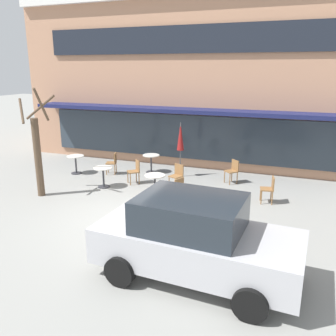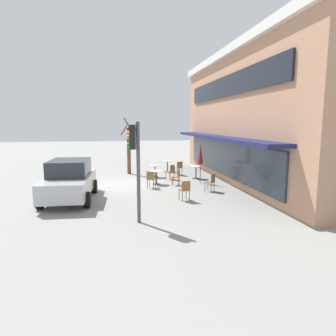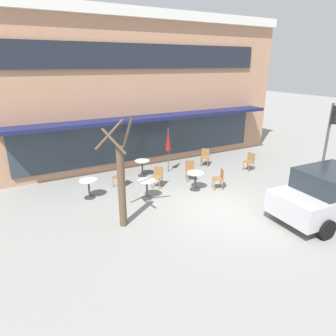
% 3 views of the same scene
% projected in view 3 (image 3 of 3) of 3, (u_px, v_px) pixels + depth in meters
% --- Properties ---
extents(ground_plane, '(80.00, 80.00, 0.00)m').
position_uv_depth(ground_plane, '(219.00, 210.00, 10.89)').
color(ground_plane, gray).
extents(building_facade, '(16.18, 9.10, 7.45)m').
position_uv_depth(building_facade, '(119.00, 87.00, 17.90)').
color(building_facade, tan).
rests_on(building_facade, ground).
extents(cafe_table_near_wall, '(0.70, 0.70, 0.76)m').
position_uv_depth(cafe_table_near_wall, '(147.00, 186.00, 11.68)').
color(cafe_table_near_wall, '#333338').
rests_on(cafe_table_near_wall, ground).
extents(cafe_table_streetside, '(0.70, 0.70, 0.76)m').
position_uv_depth(cafe_table_streetside, '(142.00, 165.00, 14.06)').
color(cafe_table_streetside, '#333338').
rests_on(cafe_table_streetside, ground).
extents(cafe_table_by_tree, '(0.70, 0.70, 0.76)m').
position_uv_depth(cafe_table_by_tree, '(195.00, 178.00, 12.49)').
color(cafe_table_by_tree, '#333338').
rests_on(cafe_table_by_tree, ground).
extents(cafe_table_mid_patio, '(0.70, 0.70, 0.76)m').
position_uv_depth(cafe_table_mid_patio, '(89.00, 186.00, 11.72)').
color(cafe_table_mid_patio, '#333338').
rests_on(cafe_table_mid_patio, ground).
extents(patio_umbrella_green_folded, '(0.28, 0.28, 2.20)m').
position_uv_depth(patio_umbrella_green_folded, '(168.00, 140.00, 14.19)').
color(patio_umbrella_green_folded, '#4C4C51').
rests_on(patio_umbrella_green_folded, ground).
extents(cafe_chair_0, '(0.57, 0.57, 0.89)m').
position_uv_depth(cafe_chair_0, '(157.00, 175.00, 12.78)').
color(cafe_chair_0, olive).
rests_on(cafe_chair_0, ground).
extents(cafe_chair_1, '(0.57, 0.57, 0.89)m').
position_uv_depth(cafe_chair_1, '(205.00, 156.00, 15.47)').
color(cafe_chair_1, olive).
rests_on(cafe_chair_1, ground).
extents(cafe_chair_2, '(0.52, 0.52, 0.89)m').
position_uv_depth(cafe_chair_2, '(190.00, 169.00, 13.56)').
color(cafe_chair_2, olive).
rests_on(cafe_chair_2, ground).
extents(cafe_chair_3, '(0.53, 0.53, 0.89)m').
position_uv_depth(cafe_chair_3, '(220.00, 177.00, 12.56)').
color(cafe_chair_3, olive).
rests_on(cafe_chair_3, ground).
extents(cafe_chair_4, '(0.51, 0.51, 0.89)m').
position_uv_depth(cafe_chair_4, '(120.00, 175.00, 12.79)').
color(cafe_chair_4, olive).
rests_on(cafe_chair_4, ground).
extents(cafe_chair_5, '(0.47, 0.47, 0.89)m').
position_uv_depth(cafe_chair_5, '(250.00, 160.00, 14.78)').
color(cafe_chair_5, olive).
rests_on(cafe_chair_5, ground).
extents(parked_sedan, '(4.28, 2.18, 1.76)m').
position_uv_depth(parked_sedan, '(331.00, 194.00, 10.11)').
color(parked_sedan, '#B7B7BC').
rests_on(parked_sedan, ground).
extents(street_tree, '(1.07, 1.21, 3.67)m').
position_uv_depth(street_tree, '(121.00, 181.00, 9.38)').
color(street_tree, brown).
rests_on(street_tree, ground).
extents(traffic_light_pole, '(0.26, 0.44, 3.40)m').
position_uv_depth(traffic_light_pole, '(331.00, 128.00, 13.44)').
color(traffic_light_pole, '#47474C').
rests_on(traffic_light_pole, ground).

